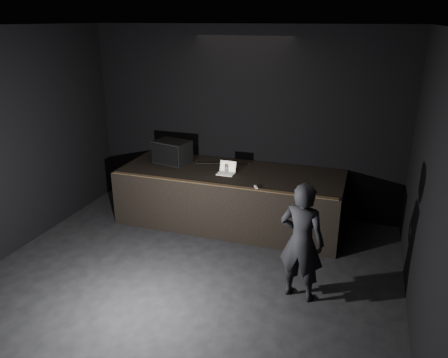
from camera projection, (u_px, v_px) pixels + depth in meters
ground at (167, 308)px, 5.75m from camera, size 7.00×7.00×0.00m
room_walls at (159, 162)px, 5.05m from camera, size 6.10×7.10×3.52m
stage_riser at (230, 197)px, 8.00m from camera, size 4.00×1.50×1.00m
riser_lip at (217, 185)px, 7.20m from camera, size 3.92×0.10×0.01m
stage_monitor at (172, 152)px, 8.23m from camera, size 0.73×0.60×0.43m
cable at (223, 164)px, 8.23m from camera, size 0.98×0.34×0.02m
laptop at (227, 170)px, 7.73m from camera, size 0.30×0.27×0.20m
beer_can at (227, 168)px, 7.75m from camera, size 0.07×0.07×0.16m
plastic_cup at (235, 165)px, 8.00m from camera, size 0.09×0.09×0.11m
wii_remote at (256, 187)px, 7.06m from camera, size 0.09×0.13×0.03m
person at (302, 242)px, 5.72m from camera, size 0.66×0.49×1.66m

